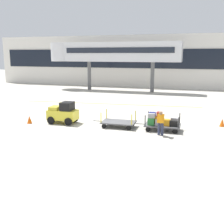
{
  "coord_description": "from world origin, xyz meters",
  "views": [
    {
      "loc": [
        5.95,
        -16.78,
        4.94
      ],
      "look_at": [
        -0.17,
        2.08,
        0.83
      ],
      "focal_mm": 44.69,
      "sensor_mm": 36.0,
      "label": 1
    }
  ],
  "objects_px": {
    "baggage_tug": "(63,113)",
    "safety_cone_near": "(222,123)",
    "baggage_handler": "(161,122)",
    "baggage_cart_lead": "(118,122)",
    "safety_cone_far": "(29,120)",
    "baggage_cart_middle": "(161,122)"
  },
  "relations": [
    {
      "from": "safety_cone_far",
      "to": "baggage_cart_lead",
      "type": "bearing_deg",
      "value": 8.36
    },
    {
      "from": "baggage_tug",
      "to": "safety_cone_near",
      "type": "bearing_deg",
      "value": 13.12
    },
    {
      "from": "baggage_cart_lead",
      "to": "safety_cone_near",
      "type": "relative_size",
      "value": 5.5
    },
    {
      "from": "safety_cone_near",
      "to": "baggage_cart_lead",
      "type": "bearing_deg",
      "value": -160.47
    },
    {
      "from": "baggage_handler",
      "to": "safety_cone_near",
      "type": "height_order",
      "value": "baggage_handler"
    },
    {
      "from": "baggage_cart_middle",
      "to": "safety_cone_far",
      "type": "height_order",
      "value": "baggage_cart_middle"
    },
    {
      "from": "baggage_cart_middle",
      "to": "safety_cone_near",
      "type": "distance_m",
      "value": 4.56
    },
    {
      "from": "baggage_tug",
      "to": "baggage_handler",
      "type": "bearing_deg",
      "value": -7.78
    },
    {
      "from": "baggage_cart_lead",
      "to": "safety_cone_near",
      "type": "distance_m",
      "value": 7.24
    },
    {
      "from": "baggage_tug",
      "to": "baggage_cart_lead",
      "type": "height_order",
      "value": "baggage_tug"
    },
    {
      "from": "baggage_handler",
      "to": "safety_cone_near",
      "type": "relative_size",
      "value": 2.84
    },
    {
      "from": "baggage_handler",
      "to": "safety_cone_near",
      "type": "bearing_deg",
      "value": 43.15
    },
    {
      "from": "baggage_cart_lead",
      "to": "baggage_cart_middle",
      "type": "relative_size",
      "value": 1.0
    },
    {
      "from": "baggage_cart_lead",
      "to": "baggage_cart_middle",
      "type": "xyz_separation_m",
      "value": [
        2.9,
        0.11,
        0.22
      ]
    },
    {
      "from": "baggage_tug",
      "to": "safety_cone_far",
      "type": "relative_size",
      "value": 3.88
    },
    {
      "from": "baggage_handler",
      "to": "baggage_cart_middle",
      "type": "bearing_deg",
      "value": 96.48
    },
    {
      "from": "baggage_cart_middle",
      "to": "baggage_handler",
      "type": "distance_m",
      "value": 1.28
    },
    {
      "from": "baggage_handler",
      "to": "safety_cone_far",
      "type": "xyz_separation_m",
      "value": [
        -9.53,
        0.17,
        -0.59
      ]
    },
    {
      "from": "baggage_tug",
      "to": "baggage_handler",
      "type": "height_order",
      "value": "baggage_tug"
    },
    {
      "from": "baggage_cart_middle",
      "to": "baggage_handler",
      "type": "height_order",
      "value": "baggage_handler"
    },
    {
      "from": "baggage_cart_lead",
      "to": "baggage_handler",
      "type": "bearing_deg",
      "value": -20.24
    },
    {
      "from": "safety_cone_near",
      "to": "baggage_cart_middle",
      "type": "bearing_deg",
      "value": -149.51
    }
  ]
}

